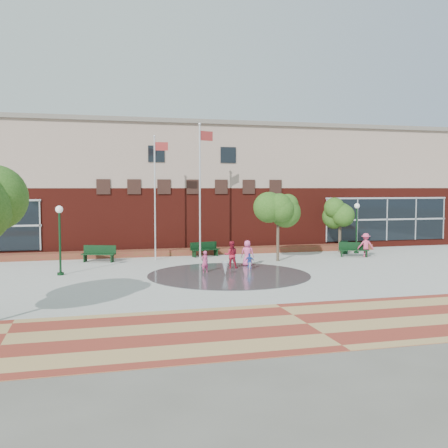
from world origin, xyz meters
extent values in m
plane|color=#666056|center=(0.00, 0.00, 0.00)|extent=(120.00, 120.00, 0.00)
cube|color=#A8A8A0|center=(0.00, 4.00, 0.00)|extent=(46.00, 18.00, 0.01)
cube|color=maroon|center=(0.00, -7.00, 0.00)|extent=(46.00, 6.00, 0.01)
cylinder|color=#383A3D|center=(0.00, 3.00, 0.00)|extent=(8.40, 8.40, 0.01)
cube|color=#54150E|center=(0.00, 17.50, 2.25)|extent=(44.00, 10.00, 4.50)
cube|color=gray|center=(0.00, 17.50, 6.75)|extent=(44.00, 10.00, 4.50)
cube|color=slate|center=(0.00, 17.50, 9.05)|extent=(44.40, 10.40, 0.30)
cube|color=black|center=(15.00, 12.48, 2.11)|extent=(10.00, 0.12, 3.19)
cube|color=black|center=(-2.50, 12.48, 6.79)|extent=(1.10, 0.10, 1.10)
cube|color=black|center=(2.50, 12.48, 6.79)|extent=(1.10, 0.10, 1.10)
cube|color=#A10A28|center=(0.00, 11.60, 0.00)|extent=(26.00, 1.20, 0.40)
cylinder|color=silver|center=(-2.96, 9.69, 3.82)|extent=(0.09, 0.09, 7.64)
sphere|color=silver|center=(-2.96, 9.69, 7.69)|extent=(0.15, 0.15, 0.15)
cube|color=maroon|center=(-2.54, 9.67, 7.09)|extent=(0.84, 0.06, 0.51)
cylinder|color=silver|center=(-0.21, 9.18, 4.20)|extent=(0.11, 0.11, 8.41)
sphere|color=silver|center=(-0.21, 9.18, 8.46)|extent=(0.17, 0.17, 0.17)
cube|color=maroon|center=(0.24, 9.36, 7.76)|extent=(0.91, 0.36, 0.59)
cylinder|color=black|center=(-8.43, 5.19, 1.62)|extent=(0.11, 0.11, 3.25)
cylinder|color=black|center=(-8.43, 5.19, 0.08)|extent=(0.34, 0.34, 0.15)
sphere|color=white|center=(-8.43, 5.19, 3.42)|extent=(0.38, 0.38, 0.38)
cylinder|color=black|center=(10.86, 9.50, 1.56)|extent=(0.11, 0.11, 3.12)
cylinder|color=black|center=(10.86, 9.50, 0.07)|extent=(0.33, 0.33, 0.15)
sphere|color=white|center=(10.86, 9.50, 3.28)|extent=(0.37, 0.37, 0.37)
cube|color=black|center=(-6.43, 9.58, 0.51)|extent=(2.10, 1.21, 0.07)
cube|color=black|center=(-6.34, 9.81, 0.76)|extent=(1.92, 0.74, 0.51)
cube|color=black|center=(0.38, 10.42, 0.48)|extent=(1.98, 0.96, 0.06)
cube|color=black|center=(0.33, 10.64, 0.72)|extent=(1.87, 0.49, 0.48)
cube|color=black|center=(9.76, 7.82, 0.47)|extent=(1.96, 1.21, 0.06)
cube|color=black|center=(9.85, 8.04, 0.72)|extent=(1.78, 0.77, 0.47)
cylinder|color=black|center=(9.92, 9.48, 0.43)|extent=(0.51, 0.51, 0.86)
cylinder|color=black|center=(9.92, 9.48, 0.87)|extent=(0.55, 0.55, 0.05)
cylinder|color=#3F3226|center=(4.27, 7.27, 1.31)|extent=(0.18, 0.18, 2.63)
cylinder|color=#3F3226|center=(10.10, 10.49, 1.23)|extent=(0.21, 0.21, 2.45)
cone|color=white|center=(-0.20, 2.97, 0.00)|extent=(0.37, 0.37, 0.71)
cone|color=white|center=(1.48, 4.10, 0.00)|extent=(0.19, 0.19, 0.42)
imported|color=#C83E73|center=(-1.06, 3.98, 0.60)|extent=(0.51, 0.41, 1.20)
imported|color=#A81A2F|center=(0.71, 5.12, 0.78)|extent=(0.85, 0.72, 1.55)
imported|color=#ED5596|center=(1.86, 5.78, 0.75)|extent=(0.85, 0.70, 1.50)
imported|color=#314FB3|center=(1.60, 4.54, 0.46)|extent=(0.58, 0.37, 0.91)
imported|color=#E14572|center=(10.50, 7.62, 0.78)|extent=(1.15, 0.89, 1.57)
camera|label=1|loc=(-6.99, -22.89, 4.54)|focal=42.00mm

